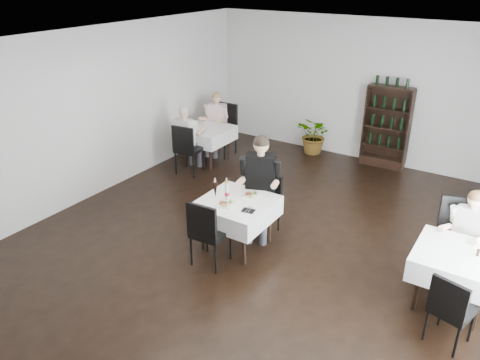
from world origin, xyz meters
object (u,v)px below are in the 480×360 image
main_table (236,210)px  diner_main (260,179)px  wine_shelf (386,128)px  potted_tree (315,135)px

main_table → diner_main: diner_main is taller
main_table → wine_shelf: bearing=78.2°
wine_shelf → potted_tree: wine_shelf is taller
main_table → diner_main: size_ratio=0.63×
diner_main → potted_tree: bearing=101.0°
wine_shelf → main_table: bearing=-101.8°
wine_shelf → main_table: size_ratio=1.70×
wine_shelf → diner_main: bearing=-101.9°
potted_tree → main_table: bearing=-81.6°
main_table → potted_tree: bearing=98.4°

